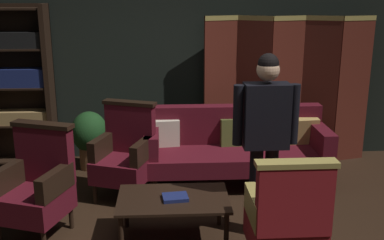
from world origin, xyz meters
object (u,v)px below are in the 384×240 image
at_px(velvet_couch, 236,145).
at_px(standing_figure, 265,129).
at_px(bookshelf, 16,83).
at_px(folding_screen, 286,88).
at_px(coffee_table, 173,202).
at_px(potted_plant, 90,136).
at_px(armchair_gilt_accent, 287,220).
at_px(armchair_wing_right, 125,153).
at_px(armchair_wing_left, 37,185).
at_px(book_navy_cloth, 175,197).

bearing_deg(velvet_couch, standing_figure, -86.82).
xyz_separation_m(bookshelf, velvet_couch, (2.70, -0.74, -0.63)).
xyz_separation_m(folding_screen, coffee_table, (-1.51, -2.04, -0.61)).
bearing_deg(potted_plant, coffee_table, -61.02).
height_order(armchair_gilt_accent, armchair_wing_right, same).
distance_m(armchair_wing_left, armchair_wing_right, 1.10).
relative_size(armchair_gilt_accent, potted_plant, 1.40).
height_order(armchair_wing_left, armchair_wing_right, same).
height_order(armchair_wing_left, book_navy_cloth, armchair_wing_left).
height_order(bookshelf, armchair_wing_right, bookshelf).
xyz_separation_m(armchair_gilt_accent, armchair_wing_right, (-1.39, 1.60, 0.00)).
bearing_deg(bookshelf, standing_figure, -35.85).
relative_size(folding_screen, potted_plant, 2.92).
distance_m(bookshelf, armchair_wing_left, 2.09).
distance_m(folding_screen, armchair_wing_right, 2.32).
distance_m(folding_screen, armchair_wing_left, 3.36).
height_order(coffee_table, standing_figure, standing_figure).
distance_m(velvet_couch, book_navy_cloth, 1.55).
bearing_deg(folding_screen, armchair_wing_left, -146.16).
height_order(armchair_wing_left, potted_plant, armchair_wing_left).
height_order(armchair_gilt_accent, potted_plant, armchair_gilt_accent).
relative_size(velvet_couch, standing_figure, 1.25).
height_order(velvet_couch, armchair_wing_left, armchair_wing_left).
relative_size(armchair_wing_left, armchair_wing_right, 1.00).
bearing_deg(armchair_wing_left, velvet_couch, 29.67).
height_order(armchair_wing_left, standing_figure, standing_figure).
bearing_deg(book_navy_cloth, coffee_table, 120.08).
bearing_deg(standing_figure, armchair_wing_left, 176.72).
relative_size(armchair_wing_left, book_navy_cloth, 4.66).
height_order(bookshelf, armchair_wing_left, bookshelf).
xyz_separation_m(velvet_couch, armchair_wing_left, (-2.01, -1.14, 0.04)).
bearing_deg(standing_figure, armchair_wing_right, 145.18).
bearing_deg(folding_screen, potted_plant, -175.74).
bearing_deg(standing_figure, potted_plant, 136.16).
distance_m(armchair_wing_left, standing_figure, 2.15).
xyz_separation_m(velvet_couch, armchair_gilt_accent, (0.12, -1.93, 0.04)).
xyz_separation_m(folding_screen, armchair_gilt_accent, (-0.63, -2.64, -0.50)).
relative_size(coffee_table, potted_plant, 1.34).
distance_m(folding_screen, standing_figure, 2.08).
xyz_separation_m(coffee_table, armchair_wing_right, (-0.51, 1.00, 0.12)).
xyz_separation_m(velvet_couch, book_navy_cloth, (-0.74, -1.37, -0.02)).
bearing_deg(velvet_couch, coffee_table, -119.48).
xyz_separation_m(bookshelf, coffee_table, (1.94, -2.08, -0.71)).
bearing_deg(book_navy_cloth, velvet_couch, 61.58).
xyz_separation_m(coffee_table, armchair_gilt_accent, (0.88, -0.60, 0.12)).
bearing_deg(armchair_wing_right, armchair_wing_left, -132.38).
distance_m(armchair_gilt_accent, book_navy_cloth, 1.03).
relative_size(velvet_couch, armchair_wing_left, 2.04).
xyz_separation_m(velvet_couch, standing_figure, (0.07, -1.26, 0.57)).
bearing_deg(armchair_wing_left, standing_figure, -3.28).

